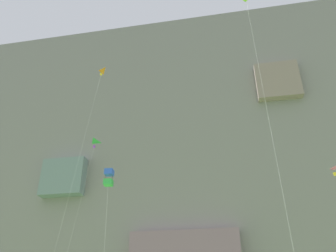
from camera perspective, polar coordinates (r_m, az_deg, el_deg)
cliff_face at (r=79.02m, az=4.15°, el=-7.32°), size 180.00×33.57×61.94m
kite_delta_front_field at (r=44.09m, az=25.34°, el=-7.45°), size 3.91×3.71×16.78m
kite_delta_near_cliff at (r=53.61m, az=-12.53°, el=-3.95°), size 2.75×2.86×24.96m
kite_box_high_left at (r=33.72m, az=-9.69°, el=-8.37°), size 1.78×3.00×14.61m
kite_delta_far_right at (r=53.04m, az=-11.66°, el=7.22°), size 3.36×3.27×34.53m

